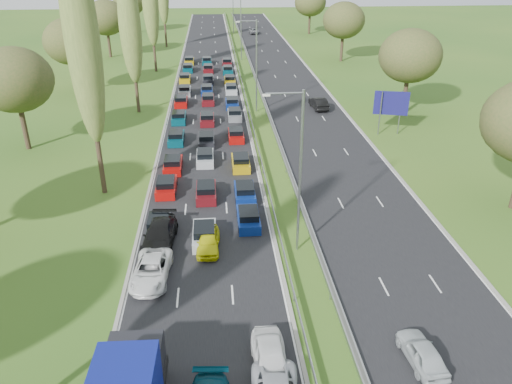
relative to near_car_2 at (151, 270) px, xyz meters
name	(u,v)px	position (x,y,z in m)	size (l,w,h in m)	color
ground	(255,107)	(10.34, 39.85, -0.72)	(260.00, 260.00, 0.00)	#2C591B
near_carriageway	(207,103)	(3.59, 42.35, -0.72)	(10.50, 215.00, 0.04)	black
far_carriageway	(300,101)	(17.09, 42.35, -0.72)	(10.50, 215.00, 0.04)	black
central_reservation	(254,98)	(10.34, 42.35, -0.17)	(2.36, 215.00, 0.32)	gray
lamp_columns	(256,67)	(10.34, 37.85, 5.28)	(0.18, 140.18, 12.00)	gray
poplar_row	(114,29)	(-5.66, 28.02, 11.66)	(2.80, 127.80, 22.44)	#2D2116
woodland_left	(2,88)	(-16.16, 22.48, 6.96)	(8.00, 166.00, 11.10)	#2D2116
woodland_right	(437,70)	(29.84, 26.52, 6.96)	(8.00, 153.00, 11.10)	#2D2116
traffic_queue_fill	(207,111)	(3.61, 37.24, -0.28)	(9.14, 69.18, 0.80)	black
near_car_2	(151,270)	(0.00, 0.00, 0.00)	(2.34, 5.06, 1.41)	white
near_car_3	(160,235)	(0.18, 4.46, 0.09)	(2.24, 5.50, 1.60)	black
near_car_8	(208,241)	(3.80, 3.47, -0.01)	(1.63, 4.06, 1.38)	#CECE0D
near_car_12	(271,359)	(7.07, -8.75, 0.08)	(1.85, 4.59, 1.56)	white
far_car_0	(422,353)	(15.20, -8.84, -0.03)	(1.58, 3.93, 1.34)	#B6BDC0
far_car_1	(319,103)	(19.00, 38.20, 0.10)	(1.69, 4.85, 1.60)	black
far_car_2	(254,31)	(15.56, 106.45, -0.02)	(2.26, 4.91, 1.37)	slate
direction_sign	(391,105)	(25.24, 27.16, 2.85)	(3.89, 1.12, 5.20)	gray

